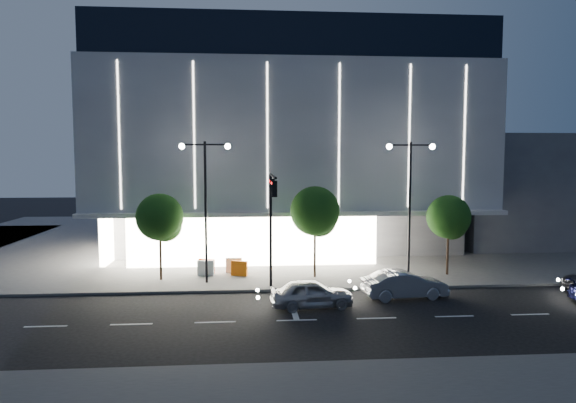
% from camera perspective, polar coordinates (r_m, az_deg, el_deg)
% --- Properties ---
extents(ground, '(160.00, 160.00, 0.00)m').
position_cam_1_polar(ground, '(27.29, -3.61, -12.16)').
color(ground, black).
rests_on(ground, ground).
extents(sidewalk_museum, '(70.00, 40.00, 0.15)m').
position_cam_1_polar(sidewalk_museum, '(50.99, 1.62, -4.04)').
color(sidewalk_museum, '#474747').
rests_on(sidewalk_museum, ground).
extents(museum, '(30.00, 25.80, 18.00)m').
position_cam_1_polar(museum, '(48.52, -0.52, 6.40)').
color(museum, '#4C4C51').
rests_on(museum, ground).
extents(annex_building, '(16.00, 20.00, 10.00)m').
position_cam_1_polar(annex_building, '(56.67, 23.27, 1.47)').
color(annex_building, '#4C4C51').
rests_on(annex_building, ground).
extents(traffic_mast, '(0.33, 5.89, 7.07)m').
position_cam_1_polar(traffic_mast, '(29.60, -1.82, -0.87)').
color(traffic_mast, black).
rests_on(traffic_mast, ground).
extents(street_lamp_west, '(3.16, 0.36, 9.00)m').
position_cam_1_polar(street_lamp_west, '(32.26, -9.16, 1.20)').
color(street_lamp_west, black).
rests_on(street_lamp_west, ground).
extents(street_lamp_east, '(3.16, 0.36, 9.00)m').
position_cam_1_polar(street_lamp_east, '(33.77, 13.40, 1.29)').
color(street_lamp_east, black).
rests_on(street_lamp_east, ground).
extents(tree_left, '(3.02, 3.02, 5.72)m').
position_cam_1_polar(tree_left, '(33.81, -14.01, -1.99)').
color(tree_left, black).
rests_on(tree_left, ground).
extents(tree_mid, '(3.25, 3.25, 6.15)m').
position_cam_1_polar(tree_mid, '(33.59, 3.06, -1.38)').
color(tree_mid, black).
rests_on(tree_mid, ground).
extents(tree_right, '(2.91, 2.91, 5.51)m').
position_cam_1_polar(tree_right, '(35.94, 17.44, -1.90)').
color(tree_right, black).
rests_on(tree_right, ground).
extents(car_lead, '(4.57, 2.19, 1.51)m').
position_cam_1_polar(car_lead, '(27.84, 2.65, -10.20)').
color(car_lead, '#979A9F').
rests_on(car_lead, ground).
extents(car_second, '(4.93, 2.18, 1.58)m').
position_cam_1_polar(car_second, '(30.31, 12.82, -8.99)').
color(car_second, '#BBBCC3').
rests_on(car_second, ground).
extents(barrier_a, '(1.11, 0.64, 1.00)m').
position_cam_1_polar(barrier_a, '(35.39, -9.03, -7.15)').
color(barrier_a, '#FE450E').
rests_on(barrier_a, sidewalk_museum).
extents(barrier_b, '(1.10, 0.27, 1.00)m').
position_cam_1_polar(barrier_b, '(35.61, -6.03, -7.04)').
color(barrier_b, silver).
rests_on(barrier_b, sidewalk_museum).
extents(barrier_c, '(1.12, 0.62, 1.00)m').
position_cam_1_polar(barrier_c, '(34.57, -5.44, -7.40)').
color(barrier_c, orange).
rests_on(barrier_c, sidewalk_museum).
extents(barrier_d, '(1.12, 0.36, 1.00)m').
position_cam_1_polar(barrier_d, '(34.95, -9.13, -7.30)').
color(barrier_d, silver).
rests_on(barrier_d, sidewalk_museum).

